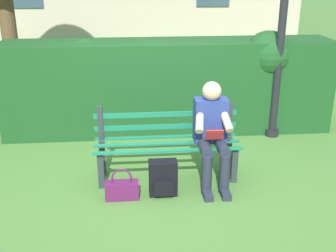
{
  "coord_description": "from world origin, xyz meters",
  "views": [
    {
      "loc": [
        0.38,
        4.48,
        2.41
      ],
      "look_at": [
        0.0,
        0.1,
        0.72
      ],
      "focal_mm": 44.56,
      "sensor_mm": 36.0,
      "label": 1
    }
  ],
  "objects_px": {
    "park_bench": "(167,143)",
    "person_seated": "(212,131)",
    "backpack": "(163,178)",
    "handbag": "(122,189)"
  },
  "relations": [
    {
      "from": "person_seated",
      "to": "backpack",
      "type": "height_order",
      "value": "person_seated"
    },
    {
      "from": "backpack",
      "to": "handbag",
      "type": "distance_m",
      "value": 0.47
    },
    {
      "from": "park_bench",
      "to": "backpack",
      "type": "relative_size",
      "value": 4.24
    },
    {
      "from": "person_seated",
      "to": "handbag",
      "type": "height_order",
      "value": "person_seated"
    },
    {
      "from": "park_bench",
      "to": "handbag",
      "type": "height_order",
      "value": "park_bench"
    },
    {
      "from": "park_bench",
      "to": "person_seated",
      "type": "relative_size",
      "value": 1.44
    },
    {
      "from": "person_seated",
      "to": "park_bench",
      "type": "bearing_deg",
      "value": -18.17
    },
    {
      "from": "park_bench",
      "to": "person_seated",
      "type": "distance_m",
      "value": 0.57
    },
    {
      "from": "park_bench",
      "to": "person_seated",
      "type": "bearing_deg",
      "value": 161.83
    },
    {
      "from": "handbag",
      "to": "person_seated",
      "type": "bearing_deg",
      "value": -162.85
    }
  ]
}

